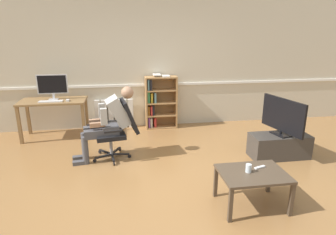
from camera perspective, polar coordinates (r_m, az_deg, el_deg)
The scene contains 15 objects.
ground_plane at distance 4.19m, azimuth -0.25°, elevation -12.69°, with size 18.00×18.00×0.00m, color olive.
back_wall at distance 6.32m, azimuth -3.92°, elevation 10.32°, with size 12.00×0.13×2.70m.
computer_desk at distance 6.09m, azimuth -21.58°, elevation 2.18°, with size 1.24×0.63×0.76m.
imac_monitor at distance 6.08m, azimuth -21.76°, elevation 5.94°, with size 0.58×0.14×0.49m.
keyboard at distance 5.93m, azimuth -22.04°, elevation 2.95°, with size 0.44×0.12×0.02m, color white.
computer_mouse at distance 5.88m, azimuth -19.10°, elevation 3.22°, with size 0.06×0.10×0.03m, color white.
bookshelf at distance 6.27m, azimuth -1.85°, elevation 3.00°, with size 0.67×0.29×1.17m.
radiator at distance 6.40m, azimuth -10.48°, elevation 0.71°, with size 0.81×0.08×0.63m.
office_chair at distance 4.85m, azimuth -9.59°, elevation -1.90°, with size 0.78×0.63×0.98m.
person_seated at distance 4.80m, azimuth -11.62°, elevation -0.73°, with size 1.05×0.46×1.20m.
tv_stand at distance 5.24m, azimuth 20.98°, elevation -5.20°, with size 0.97×0.43×0.40m.
tv_screen at distance 5.08m, azimuth 21.60°, elevation 0.25°, with size 0.27×0.89×0.61m.
coffee_table at distance 3.67m, azimuth 16.30°, elevation -11.08°, with size 0.79×0.59×0.45m.
drinking_glass at distance 3.62m, azimuth 15.52°, elevation -9.58°, with size 0.07×0.07×0.10m, color silver.
spare_remote at distance 3.77m, azimuth 17.60°, elevation -9.30°, with size 0.04×0.15×0.02m, color white.
Camera 1 is at (-0.54, -3.60, 2.08)m, focal length 31.04 mm.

